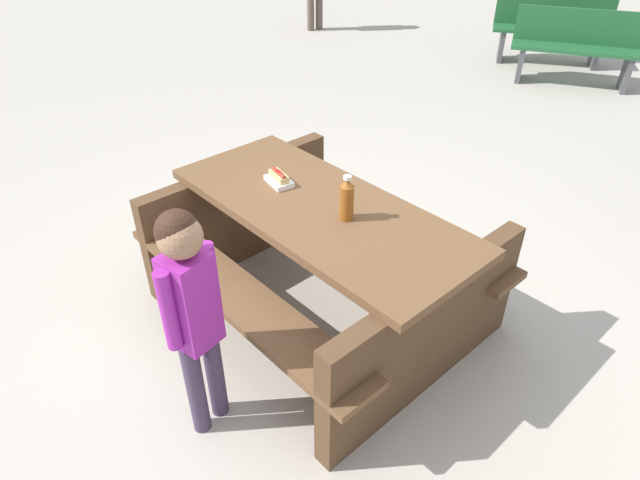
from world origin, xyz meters
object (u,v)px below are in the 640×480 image
(soda_bottle, at_px, (347,199))
(park_bench_mid, at_px, (551,28))
(park_bench_near, at_px, (577,46))
(hotdog_tray, at_px, (279,179))
(picnic_table, at_px, (320,252))
(child_in_coat, at_px, (191,301))

(soda_bottle, height_order, park_bench_mid, soda_bottle)
(park_bench_near, bearing_deg, soda_bottle, 117.85)
(hotdog_tray, height_order, park_bench_mid, park_bench_mid)
(hotdog_tray, relative_size, park_bench_near, 0.14)
(soda_bottle, distance_m, park_bench_near, 5.25)
(picnic_table, bearing_deg, park_bench_mid, -59.16)
(picnic_table, relative_size, park_bench_near, 1.53)
(park_bench_near, relative_size, park_bench_mid, 1.00)
(hotdog_tray, relative_size, park_bench_mid, 0.14)
(child_in_coat, bearing_deg, park_bench_near, -63.84)
(hotdog_tray, bearing_deg, park_bench_mid, -62.37)
(picnic_table, bearing_deg, soda_bottle, -161.07)
(picnic_table, distance_m, park_bench_mid, 5.93)
(soda_bottle, relative_size, child_in_coat, 0.21)
(hotdog_tray, height_order, child_in_coat, child_in_coat)
(soda_bottle, bearing_deg, park_bench_mid, -57.41)
(child_in_coat, bearing_deg, park_bench_mid, -59.56)
(hotdog_tray, bearing_deg, child_in_coat, 135.89)
(soda_bottle, height_order, child_in_coat, child_in_coat)
(picnic_table, xyz_separation_m, child_in_coat, (-0.45, 0.84, 0.32))
(soda_bottle, xyz_separation_m, child_in_coat, (-0.27, 0.91, -0.10))
(hotdog_tray, xyz_separation_m, park_bench_mid, (2.71, -5.18, -0.33))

